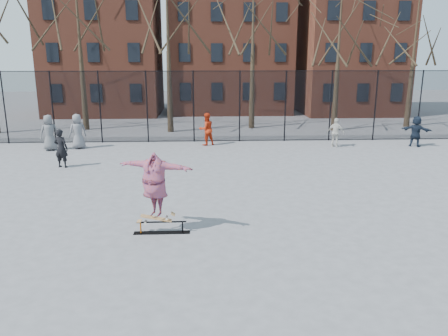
{
  "coord_description": "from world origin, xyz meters",
  "views": [
    {
      "loc": [
        -0.86,
        -11.63,
        4.81
      ],
      "look_at": [
        -0.24,
        1.5,
        1.4
      ],
      "focal_mm": 35.0,
      "sensor_mm": 36.0,
      "label": 1
    }
  ],
  "objects_px": {
    "bystander_white": "(336,133)",
    "bystander_extra": "(49,133)",
    "skateboard": "(156,219)",
    "skate_rail": "(162,228)",
    "bystander_black": "(61,148)",
    "bystander_navy": "(416,131)",
    "skater": "(155,187)",
    "bystander_red": "(206,129)",
    "bystander_grey": "(78,131)"
  },
  "relations": [
    {
      "from": "bystander_red",
      "to": "bystander_white",
      "type": "distance_m",
      "value": 6.99
    },
    {
      "from": "bystander_grey",
      "to": "bystander_black",
      "type": "xyz_separation_m",
      "value": [
        0.38,
        -4.03,
        -0.07
      ]
    },
    {
      "from": "skater",
      "to": "bystander_black",
      "type": "relative_size",
      "value": 1.27
    },
    {
      "from": "skate_rail",
      "to": "bystander_navy",
      "type": "distance_m",
      "value": 17.0
    },
    {
      "from": "bystander_red",
      "to": "bystander_extra",
      "type": "relative_size",
      "value": 0.95
    },
    {
      "from": "skater",
      "to": "bystander_grey",
      "type": "xyz_separation_m",
      "value": [
        -5.28,
        11.64,
        -0.41
      ]
    },
    {
      "from": "skateboard",
      "to": "skate_rail",
      "type": "bearing_deg",
      "value": 0.0
    },
    {
      "from": "bystander_red",
      "to": "bystander_white",
      "type": "bearing_deg",
      "value": 147.12
    },
    {
      "from": "bystander_white",
      "to": "bystander_extra",
      "type": "relative_size",
      "value": 0.84
    },
    {
      "from": "bystander_navy",
      "to": "skate_rail",
      "type": "bearing_deg",
      "value": 76.46
    },
    {
      "from": "bystander_white",
      "to": "skate_rail",
      "type": "bearing_deg",
      "value": 89.28
    },
    {
      "from": "bystander_grey",
      "to": "bystander_white",
      "type": "bearing_deg",
      "value": 150.38
    },
    {
      "from": "skate_rail",
      "to": "bystander_white",
      "type": "height_order",
      "value": "bystander_white"
    },
    {
      "from": "skater",
      "to": "bystander_white",
      "type": "bearing_deg",
      "value": 73.69
    },
    {
      "from": "bystander_black",
      "to": "bystander_extra",
      "type": "distance_m",
      "value": 4.04
    },
    {
      "from": "bystander_black",
      "to": "bystander_navy",
      "type": "height_order",
      "value": "bystander_black"
    },
    {
      "from": "skateboard",
      "to": "bystander_extra",
      "type": "distance_m",
      "value": 13.08
    },
    {
      "from": "skate_rail",
      "to": "bystander_extra",
      "type": "xyz_separation_m",
      "value": [
        -6.77,
        11.27,
        0.8
      ]
    },
    {
      "from": "skate_rail",
      "to": "skater",
      "type": "bearing_deg",
      "value": -180.0
    },
    {
      "from": "skate_rail",
      "to": "bystander_grey",
      "type": "relative_size",
      "value": 0.85
    },
    {
      "from": "skate_rail",
      "to": "bystander_red",
      "type": "height_order",
      "value": "bystander_red"
    },
    {
      "from": "skateboard",
      "to": "skater",
      "type": "height_order",
      "value": "skater"
    },
    {
      "from": "skateboard",
      "to": "bystander_navy",
      "type": "height_order",
      "value": "bystander_navy"
    },
    {
      "from": "bystander_black",
      "to": "skate_rail",
      "type": "bearing_deg",
      "value": 138.82
    },
    {
      "from": "bystander_grey",
      "to": "bystander_white",
      "type": "relative_size",
      "value": 1.18
    },
    {
      "from": "bystander_grey",
      "to": "bystander_red",
      "type": "relative_size",
      "value": 1.04
    },
    {
      "from": "bystander_extra",
      "to": "bystander_navy",
      "type": "bearing_deg",
      "value": 159.39
    },
    {
      "from": "bystander_white",
      "to": "bystander_extra",
      "type": "height_order",
      "value": "bystander_extra"
    },
    {
      "from": "bystander_white",
      "to": "bystander_navy",
      "type": "xyz_separation_m",
      "value": [
        4.35,
        -0.08,
        0.05
      ]
    },
    {
      "from": "skate_rail",
      "to": "bystander_red",
      "type": "distance_m",
      "value": 12.33
    },
    {
      "from": "bystander_grey",
      "to": "bystander_white",
      "type": "height_order",
      "value": "bystander_grey"
    },
    {
      "from": "skate_rail",
      "to": "skater",
      "type": "distance_m",
      "value": 1.21
    },
    {
      "from": "bystander_navy",
      "to": "bystander_extra",
      "type": "bearing_deg",
      "value": 34.8
    },
    {
      "from": "skate_rail",
      "to": "skateboard",
      "type": "bearing_deg",
      "value": -180.0
    },
    {
      "from": "skate_rail",
      "to": "bystander_navy",
      "type": "xyz_separation_m",
      "value": [
        12.65,
        11.34,
        0.7
      ]
    },
    {
      "from": "bystander_red",
      "to": "bystander_navy",
      "type": "distance_m",
      "value": 11.33
    },
    {
      "from": "skate_rail",
      "to": "skateboard",
      "type": "height_order",
      "value": "skateboard"
    },
    {
      "from": "bystander_red",
      "to": "bystander_navy",
      "type": "xyz_separation_m",
      "value": [
        11.29,
        -0.89,
        -0.05
      ]
    },
    {
      "from": "bystander_white",
      "to": "bystander_navy",
      "type": "relative_size",
      "value": 0.94
    },
    {
      "from": "bystander_white",
      "to": "skateboard",
      "type": "bearing_deg",
      "value": 88.82
    },
    {
      "from": "skateboard",
      "to": "bystander_extra",
      "type": "bearing_deg",
      "value": 120.47
    },
    {
      "from": "bystander_grey",
      "to": "bystander_white",
      "type": "distance_m",
      "value": 13.72
    },
    {
      "from": "bystander_grey",
      "to": "bystander_extra",
      "type": "distance_m",
      "value": 1.4
    },
    {
      "from": "skater",
      "to": "bystander_red",
      "type": "height_order",
      "value": "skater"
    },
    {
      "from": "bystander_white",
      "to": "bystander_extra",
      "type": "distance_m",
      "value": 15.07
    },
    {
      "from": "skate_rail",
      "to": "bystander_black",
      "type": "relative_size",
      "value": 0.92
    },
    {
      "from": "bystander_extra",
      "to": "bystander_black",
      "type": "bearing_deg",
      "value": 94.42
    },
    {
      "from": "bystander_black",
      "to": "skater",
      "type": "bearing_deg",
      "value": 138.08
    },
    {
      "from": "bystander_black",
      "to": "bystander_red",
      "type": "relative_size",
      "value": 0.96
    },
    {
      "from": "skater",
      "to": "bystander_white",
      "type": "height_order",
      "value": "skater"
    }
  ]
}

